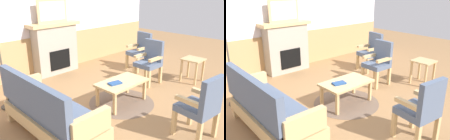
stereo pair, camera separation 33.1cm
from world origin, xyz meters
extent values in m
plane|color=#997047|center=(0.00, 0.00, 0.00)|extent=(14.00, 14.00, 0.00)
cube|color=white|center=(0.00, 2.60, 1.35)|extent=(7.20, 0.12, 2.70)
cube|color=tan|center=(0.00, 2.53, 0.47)|extent=(7.20, 0.02, 0.95)
cube|color=#A39989|center=(0.00, 2.35, 0.60)|extent=(1.10, 0.36, 1.20)
cube|color=black|center=(0.00, 2.16, 0.38)|extent=(0.56, 0.02, 0.48)
cube|color=tan|center=(0.00, 2.35, 1.24)|extent=(1.30, 0.44, 0.08)
cube|color=tan|center=(0.00, 2.35, 1.56)|extent=(0.80, 0.03, 0.56)
cube|color=#9EB2D1|center=(0.00, 2.33, 1.56)|extent=(0.68, 0.01, 0.44)
cube|color=tan|center=(-1.27, 0.87, 0.08)|extent=(0.08, 0.08, 0.16)
cube|color=tan|center=(-1.87, 0.87, 0.08)|extent=(0.08, 0.08, 0.16)
cube|color=tan|center=(-1.57, 0.03, 0.26)|extent=(0.70, 1.80, 0.20)
cube|color=slate|center=(-1.57, 0.03, 0.42)|extent=(0.60, 1.70, 0.12)
cube|color=slate|center=(-1.87, 0.03, 0.73)|extent=(0.10, 1.70, 0.50)
cube|color=tan|center=(-1.57, -0.82, 0.53)|extent=(0.60, 0.10, 0.30)
cube|color=tan|center=(-1.57, 0.88, 0.53)|extent=(0.60, 0.10, 0.30)
cube|color=tan|center=(-0.52, -0.23, 0.20)|extent=(0.05, 0.05, 0.40)
cube|color=tan|center=(0.32, -0.23, 0.20)|extent=(0.05, 0.05, 0.40)
cube|color=tan|center=(-0.52, 0.21, 0.20)|extent=(0.05, 0.05, 0.40)
cube|color=tan|center=(0.32, 0.21, 0.20)|extent=(0.05, 0.05, 0.40)
cube|color=tan|center=(-0.10, -0.01, 0.42)|extent=(0.96, 0.56, 0.04)
cylinder|color=brown|center=(-0.10, -0.01, 0.00)|extent=(1.25, 1.25, 0.01)
cube|color=navy|center=(-0.28, 0.00, 0.46)|extent=(0.27, 0.19, 0.03)
cube|color=tan|center=(1.40, 0.81, 0.20)|extent=(0.07, 0.07, 0.40)
cube|color=tan|center=(1.47, 1.22, 0.20)|extent=(0.07, 0.07, 0.40)
cube|color=tan|center=(1.81, 0.74, 0.20)|extent=(0.07, 0.07, 0.40)
cube|color=tan|center=(1.88, 1.15, 0.20)|extent=(0.07, 0.07, 0.40)
cube|color=slate|center=(1.64, 0.98, 0.45)|extent=(0.55, 0.55, 0.10)
cube|color=slate|center=(1.84, 0.95, 0.74)|extent=(0.16, 0.49, 0.48)
cube|color=tan|center=(1.61, 0.78, 0.62)|extent=(0.45, 0.14, 0.06)
cube|color=tan|center=(1.67, 1.18, 0.62)|extent=(0.45, 0.14, 0.06)
cube|color=tan|center=(0.83, 0.04, 0.20)|extent=(0.06, 0.06, 0.40)
cube|color=tan|center=(0.84, 0.46, 0.20)|extent=(0.06, 0.06, 0.40)
cube|color=tan|center=(1.25, 0.02, 0.20)|extent=(0.06, 0.06, 0.40)
cube|color=tan|center=(1.26, 0.44, 0.20)|extent=(0.06, 0.06, 0.40)
cube|color=slate|center=(1.05, 0.24, 0.45)|extent=(0.50, 0.50, 0.10)
cube|color=slate|center=(1.25, 0.23, 0.74)|extent=(0.10, 0.48, 0.48)
cube|color=tan|center=(1.04, 0.03, 0.62)|extent=(0.44, 0.09, 0.06)
cube|color=tan|center=(1.05, 0.44, 0.62)|extent=(0.44, 0.09, 0.06)
cube|color=tan|center=(-0.32, -1.25, 0.20)|extent=(0.07, 0.07, 0.40)
cube|color=tan|center=(0.10, -1.30, 0.20)|extent=(0.07, 0.07, 0.40)
cube|color=tan|center=(-0.37, -1.67, 0.20)|extent=(0.07, 0.07, 0.40)
cube|color=tan|center=(0.05, -1.72, 0.20)|extent=(0.07, 0.07, 0.40)
cube|color=slate|center=(-0.13, -1.49, 0.45)|extent=(0.54, 0.54, 0.10)
cube|color=slate|center=(-0.16, -1.68, 0.74)|extent=(0.49, 0.14, 0.48)
cube|color=tan|center=(-0.34, -1.46, 0.62)|extent=(0.12, 0.45, 0.06)
cube|color=tan|center=(0.07, -1.51, 0.62)|extent=(0.12, 0.45, 0.06)
cube|color=tan|center=(1.68, -0.26, 0.26)|extent=(0.04, 0.04, 0.52)
cube|color=tan|center=(2.04, -0.26, 0.26)|extent=(0.04, 0.04, 0.52)
cube|color=tan|center=(1.68, -0.62, 0.26)|extent=(0.04, 0.04, 0.52)
cube|color=tan|center=(2.04, -0.62, 0.26)|extent=(0.04, 0.04, 0.52)
cube|color=tan|center=(1.86, -0.44, 0.54)|extent=(0.44, 0.44, 0.03)
cylinder|color=#332D28|center=(-1.71, 1.36, 0.01)|extent=(0.24, 0.24, 0.03)
cylinder|color=#4C473D|center=(-1.71, 1.36, 0.73)|extent=(0.03, 0.03, 1.40)
camera|label=1|loc=(-3.16, -2.73, 2.11)|focal=38.02mm
camera|label=2|loc=(-2.92, -2.96, 2.11)|focal=38.02mm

